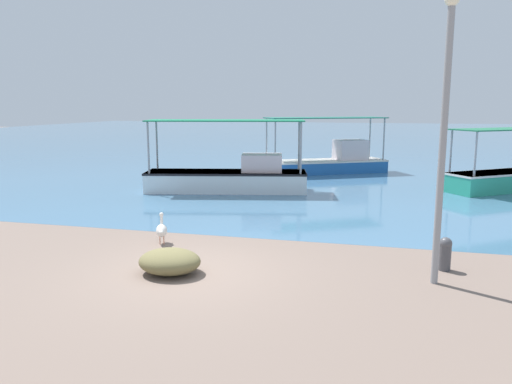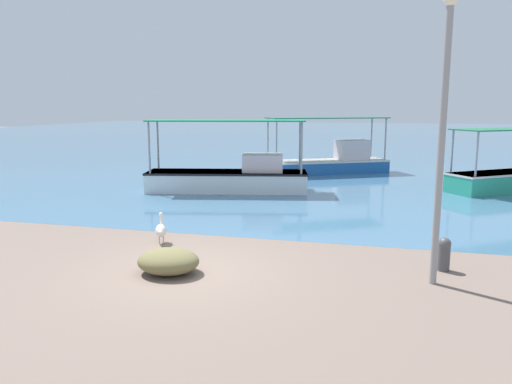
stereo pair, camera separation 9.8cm
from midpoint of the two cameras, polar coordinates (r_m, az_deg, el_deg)
The scene contains 8 objects.
ground at distance 11.00m, azimuth -7.49°, elevation -9.01°, with size 120.00×120.00×0.00m, color #7F6A5E.
harbor_water at distance 57.88m, azimuth 10.60°, elevation 6.25°, with size 110.00×90.00×0.00m, color teal.
fishing_boat_near_right at distance 20.73m, azimuth -2.73°, elevation 1.89°, with size 6.83×3.14×2.95m.
fishing_boat_far_left at distance 26.76m, azimuth 8.65°, elevation 3.61°, with size 6.59×4.77×2.91m.
pelican at distance 13.14m, azimuth -10.59°, elevation -4.24°, with size 0.47×0.77×0.80m.
lamp_post at distance 10.27m, azimuth 20.80°, elevation 7.10°, with size 0.28×0.28×5.61m.
mooring_bollard at distance 11.62m, azimuth 20.93°, elevation -6.53°, with size 0.27×0.27×0.74m.
net_pile at distance 10.88m, azimuth -9.73°, elevation -7.81°, with size 1.34×1.14×0.53m, color olive.
Camera 2 is at (4.00, -9.62, 3.56)m, focal length 35.00 mm.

